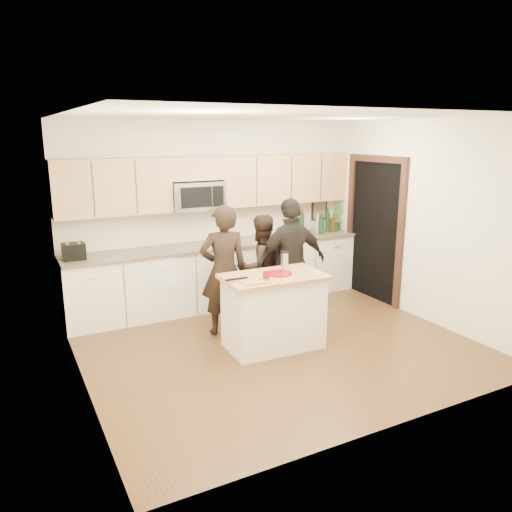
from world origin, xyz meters
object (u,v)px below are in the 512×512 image
woman_center (261,267)px  island (273,311)px  woman_right (291,263)px  woman_left (224,271)px  toaster (74,251)px

woman_center → island: bearing=67.5°
island → woman_right: woman_right is taller
woman_right → woman_left: bearing=-5.1°
woman_left → woman_center: (0.67, 0.26, -0.10)m
island → woman_left: (-0.35, 0.67, 0.38)m
woman_left → woman_right: (0.93, -0.12, 0.02)m
woman_left → woman_right: woman_right is taller
island → toaster: size_ratio=4.43×
island → woman_center: (0.32, 0.93, 0.28)m
woman_left → woman_center: bearing=-148.2°
woman_center → woman_right: (0.26, -0.38, 0.12)m
toaster → woman_right: 2.82m
island → woman_center: 1.02m
woman_left → woman_right: bearing=-176.7°
toaster → woman_left: bearing=-32.0°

